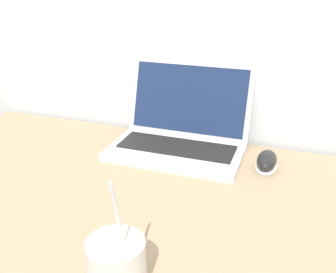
% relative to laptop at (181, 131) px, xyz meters
% --- Properties ---
extents(laptop, '(0.38, 0.28, 0.24)m').
position_rel_laptop_xyz_m(laptop, '(0.00, 0.00, 0.00)').
color(laptop, silver).
rests_on(laptop, desk).
extents(drink_cup, '(0.10, 0.10, 0.22)m').
position_rel_laptop_xyz_m(drink_cup, '(0.07, -0.56, -0.01)').
color(drink_cup, silver).
rests_on(drink_cup, desk).
extents(computer_mouse, '(0.06, 0.11, 0.04)m').
position_rel_laptop_xyz_m(computer_mouse, '(0.26, -0.04, -0.04)').
color(computer_mouse, white).
rests_on(computer_mouse, desk).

